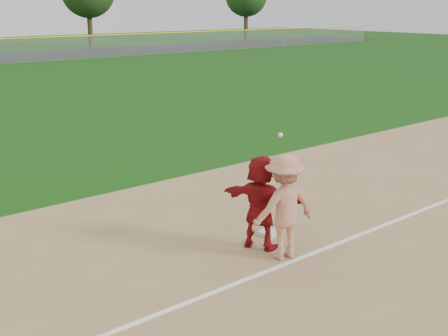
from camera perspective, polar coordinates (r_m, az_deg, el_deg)
ground at (r=11.45m, az=4.77°, el=-7.90°), size 160.00×160.00×0.00m
foul_line at (r=10.93m, az=7.70°, el=-9.08°), size 60.00×0.10×0.01m
first_base at (r=11.92m, az=4.59°, el=-6.57°), size 0.42×0.42×0.08m
base_runner at (r=11.00m, az=3.75°, el=-3.49°), size 1.20×1.84×1.89m
first_base_play at (r=10.59m, az=6.10°, el=-3.94°), size 1.43×0.98×2.36m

